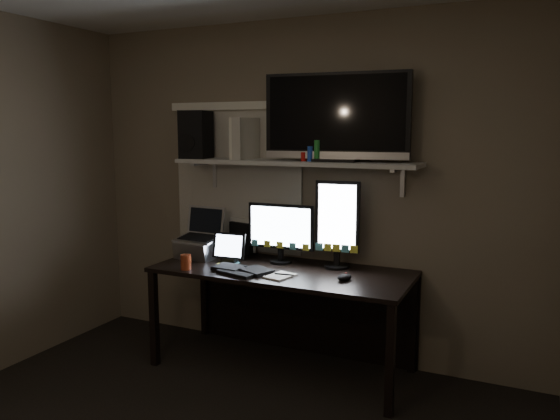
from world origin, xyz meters
The scene contains 18 objects.
back_wall centered at (0.00, 1.80, 1.25)m, with size 3.60×3.60×0.00m, color #6A5E4C.
window_blinds centered at (-0.55, 1.79, 1.30)m, with size 1.10×0.02×1.10m, color beige.
desk centered at (0.00, 1.55, 0.55)m, with size 1.80×0.75×0.73m.
wall_shelf centered at (0.00, 1.62, 1.46)m, with size 1.80×0.35×0.03m, color #ADACA8.
monitor_landscape centered at (-0.08, 1.59, 0.95)m, with size 0.51×0.05×0.44m, color black.
monitor_portrait centered at (0.34, 1.63, 1.04)m, with size 0.31×0.06×0.63m, color black.
keyboard centered at (-0.22, 1.26, 0.74)m, with size 0.43×0.17×0.03m, color black.
mouse centered at (0.49, 1.34, 0.75)m, with size 0.07×0.11×0.04m, color black.
notepad centered at (0.07, 1.24, 0.74)m, with size 0.14×0.20×0.01m, color silver.
tablet centered at (-0.43, 1.45, 0.84)m, with size 0.25×0.11×0.22m, color black.
file_sorter centered at (-0.48, 1.75, 0.86)m, with size 0.21×0.10×0.27m, color black.
laptop centered at (-0.72, 1.48, 0.92)m, with size 0.33×0.27×0.37m, color #AEAEB3.
cup centered at (-0.60, 1.14, 0.78)m, with size 0.07×0.07×0.11m, color maroon.
sticky_notes centered at (-0.40, 1.37, 0.73)m, with size 0.27×0.20×0.00m, color yellow, non-canonical shape.
tv centered at (0.32, 1.62, 1.78)m, with size 1.00×0.18×0.60m, color black.
game_console centered at (-0.41, 1.65, 1.63)m, with size 0.08×0.26×0.31m, color silver.
speaker centered at (-0.80, 1.60, 1.66)m, with size 0.20×0.24×0.36m, color black.
bottles centered at (0.15, 1.58, 1.56)m, with size 0.24×0.05×0.15m, color #A50F0C, non-canonical shape.
Camera 1 is at (1.56, -1.95, 1.70)m, focal length 35.00 mm.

